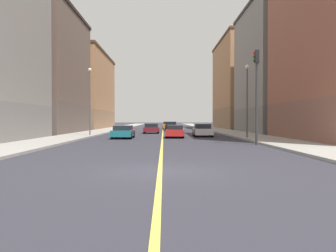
{
  "coord_description": "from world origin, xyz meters",
  "views": [
    {
      "loc": [
        0.13,
        -12.79,
        1.79
      ],
      "look_at": [
        0.6,
        28.53,
        1.05
      ],
      "focal_mm": 39.67,
      "sensor_mm": 36.0,
      "label": 1
    }
  ],
  "objects_px": {
    "street_lamp_right_near": "(90,94)",
    "building_right_distant": "(85,91)",
    "building_left_far": "(241,85)",
    "car_maroon": "(151,128)",
    "building_right_midblock": "(45,72)",
    "building_left_mid": "(277,70)",
    "car_white": "(203,130)",
    "car_red": "(175,131)",
    "car_black": "(171,126)",
    "car_orange": "(168,126)",
    "car_teal": "(123,132)",
    "traffic_light_left_near": "(256,84)",
    "street_lamp_left_near": "(247,93)"
  },
  "relations": [
    {
      "from": "street_lamp_right_near",
      "to": "building_right_distant",
      "type": "bearing_deg",
      "value": 102.72
    },
    {
      "from": "building_left_far",
      "to": "car_maroon",
      "type": "distance_m",
      "value": 29.5
    },
    {
      "from": "building_right_midblock",
      "to": "building_left_far",
      "type": "bearing_deg",
      "value": 38.44
    },
    {
      "from": "building_left_mid",
      "to": "car_white",
      "type": "height_order",
      "value": "building_left_mid"
    },
    {
      "from": "car_red",
      "to": "car_black",
      "type": "bearing_deg",
      "value": 90.03
    },
    {
      "from": "building_right_midblock",
      "to": "car_white",
      "type": "relative_size",
      "value": 4.34
    },
    {
      "from": "car_orange",
      "to": "car_teal",
      "type": "distance_m",
      "value": 31.63
    },
    {
      "from": "building_right_distant",
      "to": "car_teal",
      "type": "bearing_deg",
      "value": -72.89
    },
    {
      "from": "street_lamp_right_near",
      "to": "car_teal",
      "type": "distance_m",
      "value": 6.8
    },
    {
      "from": "traffic_light_left_near",
      "to": "street_lamp_right_near",
      "type": "distance_m",
      "value": 19.31
    },
    {
      "from": "car_orange",
      "to": "building_right_midblock",
      "type": "bearing_deg",
      "value": -130.1
    },
    {
      "from": "building_left_far",
      "to": "street_lamp_left_near",
      "type": "bearing_deg",
      "value": -100.97
    },
    {
      "from": "car_maroon",
      "to": "car_white",
      "type": "relative_size",
      "value": 1.05
    },
    {
      "from": "building_right_distant",
      "to": "building_left_mid",
      "type": "bearing_deg",
      "value": -37.34
    },
    {
      "from": "building_left_mid",
      "to": "street_lamp_right_near",
      "type": "relative_size",
      "value": 2.39
    },
    {
      "from": "street_lamp_right_near",
      "to": "traffic_light_left_near",
      "type": "bearing_deg",
      "value": -42.7
    },
    {
      "from": "street_lamp_left_near",
      "to": "car_maroon",
      "type": "distance_m",
      "value": 17.57
    },
    {
      "from": "building_right_midblock",
      "to": "car_red",
      "type": "xyz_separation_m",
      "value": [
        16.19,
        -11.06,
        -7.17
      ]
    },
    {
      "from": "car_maroon",
      "to": "car_orange",
      "type": "distance_m",
      "value": 18.43
    },
    {
      "from": "car_maroon",
      "to": "car_black",
      "type": "xyz_separation_m",
      "value": [
        2.69,
        9.89,
        0.06
      ]
    },
    {
      "from": "car_red",
      "to": "building_left_mid",
      "type": "bearing_deg",
      "value": 41.96
    },
    {
      "from": "traffic_light_left_near",
      "to": "car_maroon",
      "type": "xyz_separation_m",
      "value": [
        -8.04,
        22.05,
        -3.61
      ]
    },
    {
      "from": "car_black",
      "to": "traffic_light_left_near",
      "type": "bearing_deg",
      "value": -80.49
    },
    {
      "from": "building_right_midblock",
      "to": "street_lamp_left_near",
      "type": "bearing_deg",
      "value": -32.1
    },
    {
      "from": "building_right_distant",
      "to": "car_red",
      "type": "relative_size",
      "value": 5.36
    },
    {
      "from": "building_right_distant",
      "to": "car_teal",
      "type": "height_order",
      "value": "building_right_distant"
    },
    {
      "from": "building_left_mid",
      "to": "building_right_midblock",
      "type": "relative_size",
      "value": 0.94
    },
    {
      "from": "building_right_midblock",
      "to": "car_white",
      "type": "height_order",
      "value": "building_right_midblock"
    },
    {
      "from": "car_black",
      "to": "car_red",
      "type": "bearing_deg",
      "value": -89.97
    },
    {
      "from": "building_left_mid",
      "to": "building_right_midblock",
      "type": "distance_m",
      "value": 29.92
    },
    {
      "from": "building_left_mid",
      "to": "car_red",
      "type": "distance_m",
      "value": 19.95
    },
    {
      "from": "building_left_far",
      "to": "street_lamp_left_near",
      "type": "xyz_separation_m",
      "value": [
        -7.34,
        -37.86,
        -4.32
      ]
    },
    {
      "from": "car_black",
      "to": "car_maroon",
      "type": "bearing_deg",
      "value": -105.24
    },
    {
      "from": "street_lamp_left_near",
      "to": "street_lamp_right_near",
      "type": "height_order",
      "value": "street_lamp_right_near"
    },
    {
      "from": "building_left_far",
      "to": "street_lamp_right_near",
      "type": "height_order",
      "value": "building_left_far"
    },
    {
      "from": "car_maroon",
      "to": "car_orange",
      "type": "height_order",
      "value": "car_orange"
    },
    {
      "from": "traffic_light_left_near",
      "to": "street_lamp_right_near",
      "type": "relative_size",
      "value": 0.94
    },
    {
      "from": "building_left_mid",
      "to": "street_lamp_left_near",
      "type": "distance_m",
      "value": 17.55
    },
    {
      "from": "building_right_distant",
      "to": "car_teal",
      "type": "relative_size",
      "value": 5.59
    },
    {
      "from": "building_right_distant",
      "to": "car_orange",
      "type": "distance_m",
      "value": 17.9
    },
    {
      "from": "building_left_mid",
      "to": "car_orange",
      "type": "xyz_separation_m",
      "value": [
        -14.07,
        17.52,
        -7.62
      ]
    },
    {
      "from": "car_orange",
      "to": "car_red",
      "type": "relative_size",
      "value": 1.0
    },
    {
      "from": "building_left_far",
      "to": "car_orange",
      "type": "bearing_deg",
      "value": -160.66
    },
    {
      "from": "building_right_midblock",
      "to": "car_teal",
      "type": "height_order",
      "value": "building_right_midblock"
    },
    {
      "from": "street_lamp_right_near",
      "to": "car_orange",
      "type": "xyz_separation_m",
      "value": [
        8.47,
        27.24,
        -3.72
      ]
    },
    {
      "from": "building_right_midblock",
      "to": "building_right_distant",
      "type": "relative_size",
      "value": 0.72
    },
    {
      "from": "street_lamp_left_near",
      "to": "car_teal",
      "type": "relative_size",
      "value": 1.48
    },
    {
      "from": "car_white",
      "to": "car_teal",
      "type": "xyz_separation_m",
      "value": [
        -7.86,
        -3.7,
        -0.04
      ]
    },
    {
      "from": "street_lamp_left_near",
      "to": "car_red",
      "type": "relative_size",
      "value": 1.42
    },
    {
      "from": "building_right_distant",
      "to": "car_maroon",
      "type": "bearing_deg",
      "value": -60.21
    }
  ]
}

